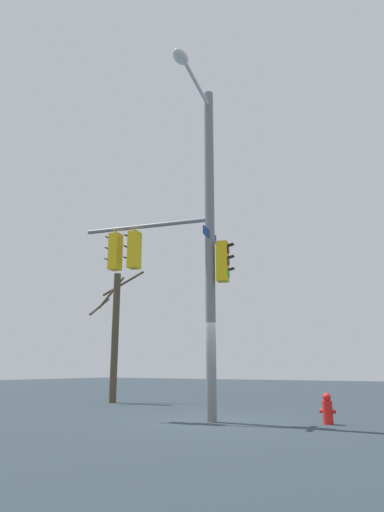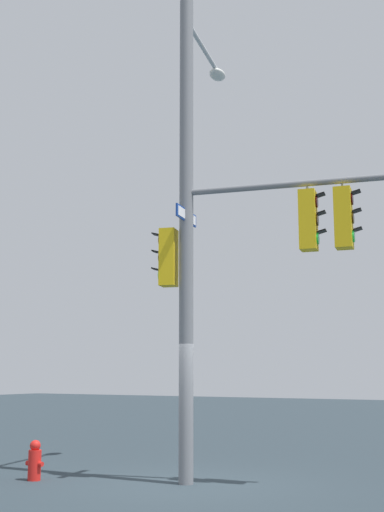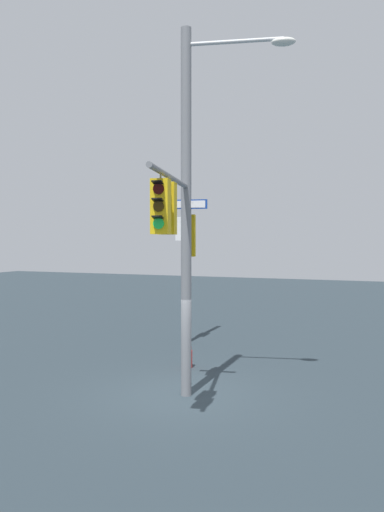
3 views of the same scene
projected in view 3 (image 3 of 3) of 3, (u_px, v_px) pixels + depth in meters
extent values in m
plane|color=#2A363D|center=(181.00, 396.00, 13.18)|extent=(80.00, 80.00, 0.00)
cylinder|color=slate|center=(186.00, 214.00, 13.05)|extent=(0.27, 0.27, 9.41)
cylinder|color=silver|center=(234.00, 42.00, 12.72)|extent=(0.64, 2.40, 0.10)
ellipsoid|color=silver|center=(284.00, 42.00, 12.53)|extent=(0.48, 0.66, 0.20)
cylinder|color=slate|center=(171.00, 177.00, 11.11)|extent=(3.83, 0.98, 0.12)
cube|color=yellow|center=(167.00, 209.00, 10.77)|extent=(0.37, 0.41, 1.10)
cylinder|color=#2F0403|center=(165.00, 192.00, 10.59)|extent=(0.07, 0.22, 0.22)
cube|color=black|center=(165.00, 186.00, 10.52)|extent=(0.20, 0.24, 0.06)
cylinder|color=#352504|center=(165.00, 208.00, 10.60)|extent=(0.07, 0.22, 0.22)
cube|color=black|center=(165.00, 202.00, 10.53)|extent=(0.20, 0.24, 0.06)
cylinder|color=#19D147|center=(165.00, 224.00, 10.62)|extent=(0.07, 0.22, 0.22)
cube|color=black|center=(165.00, 218.00, 10.54)|extent=(0.20, 0.24, 0.06)
cylinder|color=slate|center=(167.00, 179.00, 10.75)|extent=(0.04, 0.04, 0.15)
cube|color=yellow|center=(161.00, 207.00, 10.15)|extent=(0.36, 0.41, 1.10)
cylinder|color=#2F0403|center=(158.00, 189.00, 9.98)|extent=(0.07, 0.22, 0.22)
cube|color=black|center=(157.00, 182.00, 9.90)|extent=(0.20, 0.23, 0.06)
cylinder|color=#352504|center=(159.00, 206.00, 9.99)|extent=(0.07, 0.22, 0.22)
cube|color=black|center=(157.00, 200.00, 9.91)|extent=(0.20, 0.23, 0.06)
cylinder|color=#19D147|center=(159.00, 223.00, 10.00)|extent=(0.07, 0.22, 0.22)
cube|color=black|center=(158.00, 217.00, 9.92)|extent=(0.20, 0.23, 0.06)
cylinder|color=slate|center=(161.00, 175.00, 10.13)|extent=(0.04, 0.04, 0.15)
cube|color=yellow|center=(188.00, 236.00, 13.42)|extent=(0.39, 0.43, 1.10)
cylinder|color=#2F0403|center=(189.00, 223.00, 13.58)|extent=(0.09, 0.22, 0.22)
cube|color=black|center=(189.00, 218.00, 13.65)|extent=(0.21, 0.25, 0.06)
cylinder|color=#352504|center=(189.00, 236.00, 13.59)|extent=(0.09, 0.22, 0.22)
cube|color=black|center=(189.00, 231.00, 13.66)|extent=(0.21, 0.25, 0.06)
cylinder|color=#19D147|center=(189.00, 248.00, 13.60)|extent=(0.09, 0.22, 0.22)
cube|color=black|center=(189.00, 244.00, 13.67)|extent=(0.21, 0.25, 0.06)
cube|color=navy|center=(186.00, 204.00, 13.05)|extent=(0.23, 1.09, 0.24)
cube|color=white|center=(186.00, 204.00, 13.03)|extent=(0.19, 0.98, 0.18)
cylinder|color=slate|center=(185.00, 240.00, 19.67)|extent=(0.21, 0.21, 8.02)
cube|color=white|center=(182.00, 229.00, 19.32)|extent=(0.51, 0.42, 0.89)
cylinder|color=red|center=(188.00, 359.00, 16.05)|extent=(0.24, 0.24, 0.55)
sphere|color=red|center=(188.00, 348.00, 16.04)|extent=(0.20, 0.20, 0.20)
cylinder|color=red|center=(190.00, 357.00, 16.18)|extent=(0.10, 0.09, 0.09)
cylinder|color=red|center=(187.00, 359.00, 15.92)|extent=(0.10, 0.09, 0.09)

